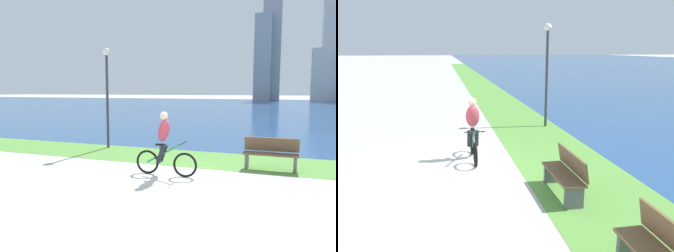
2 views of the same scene
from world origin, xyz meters
TOP-DOWN VIEW (x-y plane):
  - ground_plane at (0.00, 0.00)m, footprint 300.00×300.00m
  - grass_strip_bayside at (0.00, 2.93)m, footprint 120.00×2.54m
  - bay_water_surface at (0.00, 41.80)m, footprint 300.00×75.20m
  - cyclist_lead at (-0.89, 0.63)m, footprint 1.70×0.52m
  - bench_far_along_path at (1.71, 2.27)m, footprint 1.50×0.47m
  - lamppost_tall at (-4.46, 3.75)m, footprint 0.28×0.28m
  - city_skyline_far_shore at (7.00, 71.55)m, footprint 29.15×9.65m

SIDE VIEW (x-z plane):
  - ground_plane at x=0.00m, z-range 0.00..0.00m
  - bay_water_surface at x=0.00m, z-range 0.00..0.00m
  - grass_strip_bayside at x=0.00m, z-range 0.00..0.01m
  - bench_far_along_path at x=1.71m, z-range 0.00..0.90m
  - cyclist_lead at x=-0.89m, z-range -0.01..1.68m
  - lamppost_tall at x=-4.46m, z-range 0.60..4.44m
  - city_skyline_far_shore at x=7.00m, z-range -2.71..23.09m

